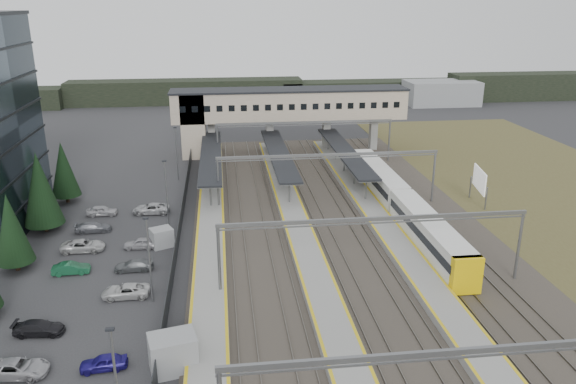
{
  "coord_description": "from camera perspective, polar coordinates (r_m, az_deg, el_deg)",
  "views": [
    {
      "loc": [
        -1.38,
        -53.21,
        25.44
      ],
      "look_at": [
        6.19,
        8.97,
        4.0
      ],
      "focal_mm": 35.0,
      "sensor_mm": 36.0,
      "label": 1
    }
  ],
  "objects": [
    {
      "name": "ground",
      "position": [
        59.0,
        -4.96,
        -6.73
      ],
      "size": [
        220.0,
        220.0,
        0.0
      ],
      "primitive_type": "plane",
      "color": "#2B2B2D",
      "rests_on": "ground"
    },
    {
      "name": "car_park",
      "position": [
        55.97,
        -19.23,
        -8.59
      ],
      "size": [
        10.69,
        44.34,
        1.29
      ],
      "color": "#A9A7AD",
      "rests_on": "ground"
    },
    {
      "name": "lampposts",
      "position": [
        58.78,
        -12.95,
        -2.65
      ],
      "size": [
        0.5,
        53.25,
        8.07
      ],
      "color": "slate",
      "rests_on": "ground"
    },
    {
      "name": "fence",
      "position": [
        63.34,
        -11.06,
        -4.18
      ],
      "size": [
        0.08,
        90.0,
        2.0
      ],
      "color": "#26282B",
      "rests_on": "ground"
    },
    {
      "name": "relay_cabin_near",
      "position": [
        42.84,
        -11.6,
        -15.72
      ],
      "size": [
        3.78,
        3.12,
        2.76
      ],
      "color": "gray",
      "rests_on": "ground"
    },
    {
      "name": "relay_cabin_far",
      "position": [
        62.65,
        -12.72,
        -4.53
      ],
      "size": [
        2.83,
        2.64,
        2.06
      ],
      "color": "gray",
      "rests_on": "ground"
    },
    {
      "name": "rail_corridor",
      "position": [
        64.31,
        3.22,
        -4.16
      ],
      "size": [
        34.0,
        90.0,
        0.92
      ],
      "color": "#332E29",
      "rests_on": "ground"
    },
    {
      "name": "canopies",
      "position": [
        83.47,
        -0.95,
        3.95
      ],
      "size": [
        23.1,
        30.0,
        3.28
      ],
      "color": "black",
      "rests_on": "ground"
    },
    {
      "name": "footbridge",
      "position": [
        97.23,
        -1.49,
        8.51
      ],
      "size": [
        40.4,
        6.4,
        11.2
      ],
      "color": "tan",
      "rests_on": "ground"
    },
    {
      "name": "gantries",
      "position": [
        60.96,
        6.11,
        0.18
      ],
      "size": [
        28.4,
        62.28,
        7.17
      ],
      "color": "slate",
      "rests_on": "ground"
    },
    {
      "name": "train",
      "position": [
        69.5,
        11.41,
        -1.2
      ],
      "size": [
        2.81,
        39.0,
        3.53
      ],
      "color": "silver",
      "rests_on": "ground"
    },
    {
      "name": "billboard",
      "position": [
        77.17,
        18.86,
        1.09
      ],
      "size": [
        1.17,
        5.63,
        4.78
      ],
      "color": "slate",
      "rests_on": "ground"
    },
    {
      "name": "treeline_far",
      "position": [
        149.35,
        2.89,
        10.21
      ],
      "size": [
        170.0,
        19.0,
        7.0
      ],
      "color": "black",
      "rests_on": "ground"
    }
  ]
}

